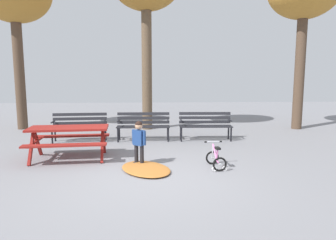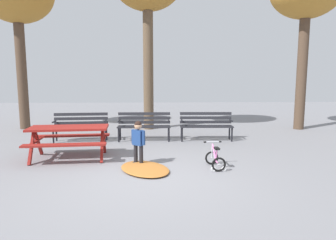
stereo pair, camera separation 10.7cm
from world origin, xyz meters
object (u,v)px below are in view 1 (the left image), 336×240
(picnic_table, at_px, (69,134))
(park_bench_far_left, at_px, (80,125))
(park_bench_right, at_px, (205,124))
(child_standing, at_px, (139,140))
(kids_bicycle, at_px, (216,159))
(park_bench_left, at_px, (143,124))

(picnic_table, distance_m, park_bench_far_left, 2.02)
(park_bench_right, xyz_separation_m, child_standing, (-1.92, -2.65, 0.06))
(park_bench_far_left, height_order, kids_bicycle, park_bench_far_left)
(picnic_table, relative_size, park_bench_left, 1.19)
(kids_bicycle, bearing_deg, child_standing, 170.11)
(park_bench_far_left, relative_size, kids_bicycle, 2.78)
(park_bench_far_left, bearing_deg, park_bench_right, 0.72)
(park_bench_far_left, relative_size, park_bench_left, 1.02)
(park_bench_right, xyz_separation_m, kids_bicycle, (-0.27, -2.94, -0.31))
(park_bench_left, bearing_deg, park_bench_far_left, -178.07)
(park_bench_far_left, height_order, park_bench_left, same)
(park_bench_left, bearing_deg, park_bench_right, -0.50)
(child_standing, height_order, kids_bicycle, child_standing)
(park_bench_left, bearing_deg, child_standing, -90.31)
(park_bench_far_left, xyz_separation_m, kids_bicycle, (3.54, -2.89, -0.31))
(picnic_table, bearing_deg, park_bench_right, 29.75)
(park_bench_left, bearing_deg, picnic_table, -129.16)
(park_bench_far_left, distance_m, child_standing, 3.22)
(park_bench_right, relative_size, child_standing, 1.65)
(park_bench_far_left, bearing_deg, park_bench_left, 1.93)
(picnic_table, xyz_separation_m, park_bench_right, (3.58, 2.05, -0.08))
(picnic_table, xyz_separation_m, child_standing, (1.67, -0.60, -0.02))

